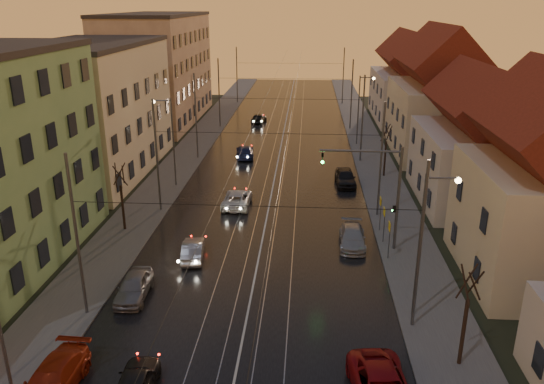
% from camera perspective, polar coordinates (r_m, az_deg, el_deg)
% --- Properties ---
extents(road, '(16.00, 120.00, 0.04)m').
position_cam_1_polar(road, '(57.13, 0.73, 3.74)').
color(road, black).
rests_on(road, ground).
extents(sidewalk_left, '(4.00, 120.00, 0.15)m').
position_cam_1_polar(sidewalk_left, '(58.49, -9.12, 3.93)').
color(sidewalk_left, '#4C4C4C').
rests_on(sidewalk_left, ground).
extents(sidewalk_right, '(4.00, 120.00, 0.15)m').
position_cam_1_polar(sidewalk_right, '(57.47, 10.75, 3.54)').
color(sidewalk_right, '#4C4C4C').
rests_on(sidewalk_right, ground).
extents(tram_rail_0, '(0.06, 120.00, 0.03)m').
position_cam_1_polar(tram_rail_0, '(57.28, -1.48, 3.82)').
color(tram_rail_0, gray).
rests_on(tram_rail_0, road).
extents(tram_rail_1, '(0.06, 120.00, 0.03)m').
position_cam_1_polar(tram_rail_1, '(57.17, -0.05, 3.79)').
color(tram_rail_1, gray).
rests_on(tram_rail_1, road).
extents(tram_rail_2, '(0.06, 120.00, 0.03)m').
position_cam_1_polar(tram_rail_2, '(57.09, 1.50, 3.76)').
color(tram_rail_2, gray).
rests_on(tram_rail_2, road).
extents(tram_rail_3, '(0.06, 120.00, 0.03)m').
position_cam_1_polar(tram_rail_3, '(57.05, 2.94, 3.73)').
color(tram_rail_3, gray).
rests_on(tram_rail_3, road).
extents(apartment_left_2, '(10.00, 20.00, 12.00)m').
position_cam_1_polar(apartment_left_2, '(53.84, -18.76, 8.24)').
color(apartment_left_2, beige).
rests_on(apartment_left_2, ground).
extents(apartment_left_3, '(10.00, 24.00, 14.00)m').
position_cam_1_polar(apartment_left_3, '(76.15, -12.07, 12.73)').
color(apartment_left_3, '#987862').
rests_on(apartment_left_3, ground).
extents(house_right_2, '(9.18, 12.24, 9.20)m').
position_cam_1_polar(house_right_2, '(46.43, 21.39, 4.48)').
color(house_right_2, beige).
rests_on(house_right_2, ground).
extents(house_right_3, '(9.18, 14.28, 11.50)m').
position_cam_1_polar(house_right_3, '(60.34, 17.48, 9.34)').
color(house_right_3, beige).
rests_on(house_right_3, ground).
extents(house_right_4, '(9.18, 16.32, 10.00)m').
position_cam_1_polar(house_right_4, '(77.86, 14.48, 11.24)').
color(house_right_4, beige).
rests_on(house_right_4, ground).
extents(catenary_pole_l_1, '(0.16, 0.16, 9.00)m').
position_cam_1_polar(catenary_pole_l_1, '(28.80, -20.25, -4.69)').
color(catenary_pole_l_1, '#595B60').
rests_on(catenary_pole_l_1, ground).
extents(catenary_pole_r_1, '(0.16, 0.16, 9.00)m').
position_cam_1_polar(catenary_pole_r_1, '(26.98, 15.62, -5.84)').
color(catenary_pole_r_1, '#595B60').
rests_on(catenary_pole_r_1, ground).
extents(catenary_pole_l_2, '(0.16, 0.16, 9.00)m').
position_cam_1_polar(catenary_pole_l_2, '(42.06, -12.28, 3.71)').
color(catenary_pole_l_2, '#595B60').
rests_on(catenary_pole_l_2, ground).
extents(catenary_pole_r_2, '(0.16, 0.16, 9.00)m').
position_cam_1_polar(catenary_pole_r_2, '(40.83, 11.65, 3.27)').
color(catenary_pole_r_2, '#595B60').
rests_on(catenary_pole_r_2, ground).
extents(catenary_pole_l_3, '(0.16, 0.16, 9.00)m').
position_cam_1_polar(catenary_pole_l_3, '(56.20, -8.19, 7.98)').
color(catenary_pole_l_3, '#595B60').
rests_on(catenary_pole_l_3, ground).
extents(catenary_pole_r_3, '(0.16, 0.16, 9.00)m').
position_cam_1_polar(catenary_pole_r_3, '(55.29, 9.71, 7.70)').
color(catenary_pole_r_3, '#595B60').
rests_on(catenary_pole_r_3, ground).
extents(catenary_pole_l_4, '(0.16, 0.16, 9.00)m').
position_cam_1_polar(catenary_pole_l_4, '(70.70, -5.71, 10.50)').
color(catenary_pole_l_4, '#595B60').
rests_on(catenary_pole_l_4, ground).
extents(catenary_pole_r_4, '(0.16, 0.16, 9.00)m').
position_cam_1_polar(catenary_pole_r_4, '(69.97, 8.56, 10.28)').
color(catenary_pole_r_4, '#595B60').
rests_on(catenary_pole_r_4, ground).
extents(catenary_pole_l_5, '(0.16, 0.16, 9.00)m').
position_cam_1_polar(catenary_pole_l_5, '(88.31, -3.80, 12.40)').
color(catenary_pole_l_5, '#595B60').
rests_on(catenary_pole_l_5, ground).
extents(catenary_pole_r_5, '(0.16, 0.16, 9.00)m').
position_cam_1_polar(catenary_pole_r_5, '(87.74, 7.67, 12.23)').
color(catenary_pole_r_5, '#595B60').
rests_on(catenary_pole_r_5, ground).
extents(street_lamp_1, '(1.75, 0.32, 8.00)m').
position_cam_1_polar(street_lamp_1, '(27.82, 16.32, -4.24)').
color(street_lamp_1, '#595B60').
rests_on(street_lamp_1, ground).
extents(street_lamp_2, '(1.75, 0.32, 8.00)m').
position_cam_1_polar(street_lamp_2, '(47.69, -10.98, 6.17)').
color(street_lamp_2, '#595B60').
rests_on(street_lamp_2, ground).
extents(street_lamp_3, '(1.75, 0.32, 8.00)m').
position_cam_1_polar(street_lamp_3, '(62.10, 9.59, 9.39)').
color(street_lamp_3, '#595B60').
rests_on(street_lamp_3, ground).
extents(traffic_light_mast, '(5.30, 0.32, 7.20)m').
position_cam_1_polar(traffic_light_mast, '(35.05, 11.89, 0.66)').
color(traffic_light_mast, '#595B60').
rests_on(traffic_light_mast, ground).
extents(bare_tree_0, '(1.09, 1.09, 5.11)m').
position_cam_1_polar(bare_tree_0, '(39.55, -15.84, -0.71)').
color(bare_tree_0, black).
rests_on(bare_tree_0, ground).
extents(bare_tree_1, '(1.09, 1.09, 5.11)m').
position_cam_1_polar(bare_tree_1, '(25.78, 20.06, -12.76)').
color(bare_tree_1, black).
rests_on(bare_tree_1, ground).
extents(bare_tree_2, '(1.09, 1.09, 5.11)m').
position_cam_1_polar(bare_tree_2, '(51.16, 12.11, 4.24)').
color(bare_tree_2, black).
rests_on(bare_tree_2, ground).
extents(driving_car_0, '(1.82, 4.03, 1.34)m').
position_cam_1_polar(driving_car_0, '(24.41, -14.51, -19.38)').
color(driving_car_0, black).
rests_on(driving_car_0, ground).
extents(driving_car_1, '(1.76, 3.86, 1.23)m').
position_cam_1_polar(driving_car_1, '(35.08, -8.49, -6.16)').
color(driving_car_1, gray).
rests_on(driving_car_1, ground).
extents(driving_car_2, '(2.18, 4.62, 1.27)m').
position_cam_1_polar(driving_car_2, '(43.40, -3.78, -0.74)').
color(driving_car_2, silver).
rests_on(driving_car_2, ground).
extents(driving_car_3, '(2.33, 4.69, 1.31)m').
position_cam_1_polar(driving_car_3, '(57.11, -2.94, 4.37)').
color(driving_car_3, '#182149').
rests_on(driving_car_3, ground).
extents(driving_car_4, '(2.11, 4.15, 1.35)m').
position_cam_1_polar(driving_car_4, '(73.72, -1.43, 7.95)').
color(driving_car_4, black).
rests_on(driving_car_4, ground).
extents(parked_left_2, '(2.08, 4.74, 1.36)m').
position_cam_1_polar(parked_left_2, '(25.61, -22.59, -18.28)').
color(parked_left_2, maroon).
rests_on(parked_left_2, ground).
extents(parked_left_3, '(1.76, 4.02, 1.35)m').
position_cam_1_polar(parked_left_3, '(31.38, -14.64, -9.81)').
color(parked_left_3, gray).
rests_on(parked_left_3, ground).
extents(parked_right_1, '(1.88, 4.34, 1.24)m').
position_cam_1_polar(parked_right_1, '(36.84, 8.64, -4.83)').
color(parked_right_1, '#9E9EA3').
rests_on(parked_right_1, ground).
extents(parked_right_2, '(1.91, 4.37, 1.47)m').
position_cam_1_polar(parked_right_2, '(48.76, 7.89, 1.57)').
color(parked_right_2, black).
rests_on(parked_right_2, ground).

